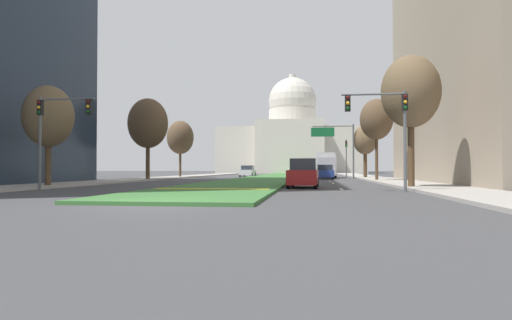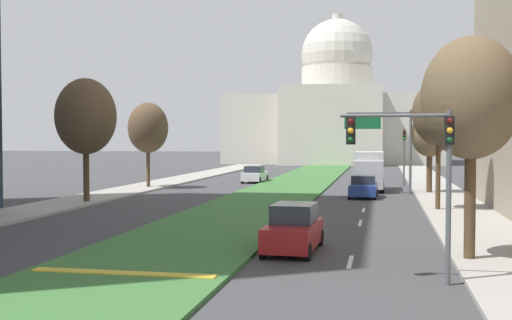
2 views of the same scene
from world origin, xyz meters
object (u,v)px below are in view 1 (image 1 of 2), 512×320
Objects in this scene: traffic_light_near_left at (54,122)px; traffic_light_far_right at (346,153)px; sedan_lead_stopped at (303,174)px; street_tree_left_far at (180,138)px; box_truck_delivery at (326,165)px; street_tree_left_mid at (148,124)px; capitol_building at (292,142)px; sedan_midblock at (325,172)px; sedan_distant at (248,171)px; street_tree_right_far at (365,140)px; street_tree_right_near at (411,92)px; street_tree_left_near at (48,117)px; street_tree_right_mid at (376,120)px; overhead_guide_sign at (338,140)px; traffic_light_near_right at (388,118)px.

traffic_light_far_right is at bearing 64.62° from traffic_light_near_left.
sedan_lead_stopped is at bearing 20.89° from traffic_light_near_left.
street_tree_left_far is 19.13m from box_truck_delivery.
traffic_light_far_right is 28.92m from street_tree_left_mid.
capitol_building reaches higher than sedan_midblock.
street_tree_left_mid is at bearing -108.20° from sedan_distant.
traffic_light_far_right is at bearing 42.43° from street_tree_left_mid.
street_tree_right_near is at bearing -91.18° from street_tree_right_far.
traffic_light_near_left is 14.89m from sedan_lead_stopped.
street_tree_left_near is at bearing -90.26° from street_tree_left_mid.
street_tree_right_mid is 1.20× the size of street_tree_right_far.
overhead_guide_sign is at bearing 104.70° from street_tree_right_mid.
street_tree_left_far is (-11.86, -61.21, -2.98)m from capitol_building.
traffic_light_far_right is 0.80× the size of street_tree_left_near.
traffic_light_near_right is at bearing -44.31° from street_tree_left_mid.
street_tree_left_mid reaches higher than street_tree_right_far.
sedan_distant is (-14.14, 2.23, -2.55)m from traffic_light_far_right.
street_tree_left_far is at bearing 122.59° from traffic_light_near_right.
overhead_guide_sign is 0.88× the size of street_tree_left_far.
street_tree_left_far is at bearing 177.26° from street_tree_right_far.
traffic_light_near_left is at bearing -168.02° from street_tree_right_near.
overhead_guide_sign is 0.82× the size of street_tree_right_near.
street_tree_right_far is at bearing 88.82° from street_tree_right_near.
street_tree_right_near is at bearing 62.82° from traffic_light_near_right.
street_tree_left_near is (-20.50, 2.85, 0.70)m from traffic_light_near_right.
sedan_lead_stopped is 29.25m from box_truck_delivery.
street_tree_left_near is at bearing -120.63° from box_truck_delivery.
overhead_guide_sign is at bearing -5.24° from street_tree_left_far.
box_truck_delivery is (-1.32, 3.05, -2.95)m from overhead_guide_sign.
street_tree_right_far is 1.52× the size of sedan_midblock.
street_tree_left_near is 1.44× the size of sedan_distant.
traffic_light_near_right is 4.66m from street_tree_right_near.
capitol_building is at bearing 100.49° from street_tree_right_far.
street_tree_right_mid is 1.79× the size of sedan_lead_stopped.
traffic_light_near_left and traffic_light_far_right have the same top height.
capitol_building is at bearing 95.49° from traffic_light_near_right.
traffic_light_near_left is 0.66× the size of street_tree_right_near.
traffic_light_near_left is at bearing -178.50° from traffic_light_near_right.
street_tree_left_mid is 1.95× the size of sedan_midblock.
capitol_building is 52.98m from sedan_distant.
overhead_guide_sign is 26.62m from sedan_lead_stopped.
street_tree_right_far reaches higher than sedan_midblock.
box_truck_delivery is (-4.63, 2.32, -2.94)m from street_tree_right_far.
street_tree_right_mid is at bearing -73.37° from box_truck_delivery.
traffic_light_near_left is 42.46m from sedan_distant.
traffic_light_near_right is 38.81m from street_tree_left_far.
sedan_midblock is 0.94× the size of sedan_distant.
sedan_midblock is at bearing 85.00° from sedan_lead_stopped.
street_tree_right_far reaches higher than traffic_light_far_right.
sedan_lead_stopped is 37.93m from sedan_distant.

